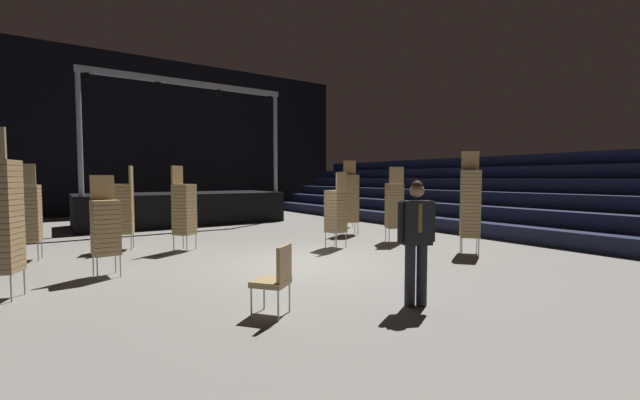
{
  "coord_description": "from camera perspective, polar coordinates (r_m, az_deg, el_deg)",
  "views": [
    {
      "loc": [
        -4.33,
        -7.16,
        1.83
      ],
      "look_at": [
        -0.02,
        -0.77,
        1.4
      ],
      "focal_mm": 22.39,
      "sensor_mm": 36.0,
      "label": 1
    }
  ],
  "objects": [
    {
      "name": "ground_plane",
      "position": [
        8.57,
        -2.78,
        -9.48
      ],
      "size": [
        22.0,
        30.0,
        0.1
      ],
      "primitive_type": "cube",
      "color": "gray"
    },
    {
      "name": "chair_stack_rear_centre",
      "position": [
        11.3,
        -26.25,
        -1.0
      ],
      "size": [
        0.55,
        0.55,
        2.14
      ],
      "rotation": [
        0.0,
        0.0,
        1.28
      ],
      "color": "#B2B5BA",
      "rests_on": "ground_plane"
    },
    {
      "name": "chair_stack_mid_left",
      "position": [
        10.22,
        20.67,
        -0.34
      ],
      "size": [
        0.62,
        0.62,
        2.48
      ],
      "rotation": [
        0.0,
        0.0,
        2.29
      ],
      "color": "#B2B5BA",
      "rests_on": "ground_plane"
    },
    {
      "name": "loose_chair_near_man",
      "position": [
        5.39,
        -6.36,
        -10.73
      ],
      "size": [
        0.62,
        0.62,
        0.95
      ],
      "rotation": [
        0.0,
        0.0,
        0.67
      ],
      "color": "#B2B5BA",
      "rests_on": "ground_plane"
    },
    {
      "name": "chair_stack_front_left",
      "position": [
        7.63,
        -38.77,
        -1.65
      ],
      "size": [
        0.57,
        0.57,
        2.56
      ],
      "rotation": [
        0.0,
        0.0,
        5.9
      ],
      "color": "#B2B5BA",
      "rests_on": "ground_plane"
    },
    {
      "name": "arena_end_wall",
      "position": [
        22.68,
        -23.07,
        8.42
      ],
      "size": [
        22.0,
        0.3,
        8.0
      ],
      "primitive_type": "cube",
      "color": "black",
      "rests_on": "ground_plane"
    },
    {
      "name": "chair_stack_front_right",
      "position": [
        14.76,
        3.65,
        0.06
      ],
      "size": [
        0.54,
        0.54,
        2.05
      ],
      "rotation": [
        0.0,
        0.0,
        4.99
      ],
      "color": "#B2B5BA",
      "rests_on": "ground_plane"
    },
    {
      "name": "chair_stack_aisle_right",
      "position": [
        12.87,
        4.42,
        0.35
      ],
      "size": [
        0.58,
        0.58,
        2.39
      ],
      "rotation": [
        0.0,
        0.0,
        2.72
      ],
      "color": "#B2B5BA",
      "rests_on": "ground_plane"
    },
    {
      "name": "chair_stack_aisle_left",
      "position": [
        10.9,
        -36.25,
        -1.43
      ],
      "size": [
        0.51,
        0.51,
        2.14
      ],
      "rotation": [
        0.0,
        0.0,
        6.11
      ],
      "color": "#B2B5BA",
      "rests_on": "ground_plane"
    },
    {
      "name": "man_with_tie",
      "position": [
        5.82,
        13.63,
        -4.89
      ],
      "size": [
        0.56,
        0.37,
        1.79
      ],
      "rotation": [
        0.0,
        0.0,
        2.75
      ],
      "color": "black",
      "rests_on": "ground_plane"
    },
    {
      "name": "chair_stack_mid_right",
      "position": [
        10.57,
        -18.85,
        -1.11
      ],
      "size": [
        0.62,
        0.62,
        2.14
      ],
      "rotation": [
        0.0,
        0.0,
        3.82
      ],
      "color": "#B2B5BA",
      "rests_on": "ground_plane"
    },
    {
      "name": "stage_riser",
      "position": [
        16.98,
        -19.13,
        -0.88
      ],
      "size": [
        7.57,
        3.26,
        5.41
      ],
      "color": "black",
      "rests_on": "ground_plane"
    },
    {
      "name": "bleacher_bank_right",
      "position": [
        15.42,
        24.07,
        1.13
      ],
      "size": [
        4.5,
        24.0,
        2.7
      ],
      "rotation": [
        0.0,
        0.0,
        -1.57
      ],
      "color": "#191E38",
      "rests_on": "ground_plane"
    },
    {
      "name": "chair_stack_mid_centre",
      "position": [
        8.38,
        -28.32,
        -3.27
      ],
      "size": [
        0.48,
        0.48,
        1.88
      ],
      "rotation": [
        0.0,
        0.0,
        3.23
      ],
      "color": "#B2B5BA",
      "rests_on": "ground_plane"
    },
    {
      "name": "chair_stack_rear_left",
      "position": [
        10.44,
        2.31,
        -1.46
      ],
      "size": [
        0.53,
        0.53,
        1.96
      ],
      "rotation": [
        0.0,
        0.0,
        0.22
      ],
      "color": "#B2B5BA",
      "rests_on": "ground_plane"
    },
    {
      "name": "chair_stack_rear_right",
      "position": [
        11.52,
        10.56,
        -0.65
      ],
      "size": [
        0.6,
        0.6,
        2.14
      ],
      "rotation": [
        0.0,
        0.0,
        5.78
      ],
      "color": "#B2B5BA",
      "rests_on": "ground_plane"
    }
  ]
}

